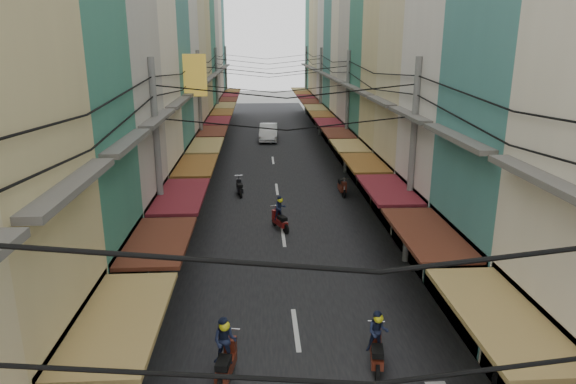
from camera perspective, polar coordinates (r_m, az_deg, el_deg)
name	(u,v)px	position (r m, az deg, el deg)	size (l,w,h in m)	color
ground	(292,299)	(18.45, 0.42, -11.84)	(160.00, 160.00, 0.00)	slate
road	(274,167)	(37.27, -1.59, 2.85)	(10.00, 80.00, 0.02)	black
sidewalk_left	(183,167)	(37.65, -11.54, 2.69)	(3.00, 80.00, 0.06)	gray
sidewalk_right	(362,165)	(38.02, 8.26, 2.98)	(3.00, 80.00, 0.06)	gray
building_row_left	(142,23)	(33.51, -15.88, 17.59)	(7.80, 67.67, 23.70)	silver
building_row_right	(403,30)	(33.89, 12.62, 17.16)	(7.80, 68.98, 22.59)	#387C67
utility_poles	(276,79)	(31.33, -1.39, 12.46)	(10.20, 66.13, 8.20)	slate
white_car	(269,140)	(47.36, -2.17, 5.74)	(5.34, 2.10, 1.89)	white
bicycle	(544,340)	(18.01, 26.54, -14.48)	(0.68, 1.81, 1.24)	black
moving_scooters	(291,259)	(20.33, 0.39, -7.42)	(6.36, 19.12, 1.86)	black
parked_scooters	(453,374)	(14.66, 17.89, -18.71)	(13.15, 12.70, 1.01)	black
pedestrians	(172,261)	(19.35, -12.76, -7.50)	(12.06, 22.98, 2.21)	#251F29
traffic_sign	(473,258)	(17.31, 19.84, -6.91)	(0.10, 0.65, 2.97)	slate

